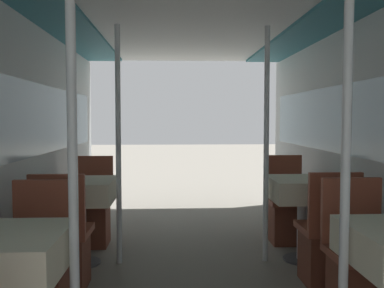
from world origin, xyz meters
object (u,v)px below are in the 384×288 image
object	(u,v)px
chair_left_far_0	(39,282)
support_pole_right_1	(266,145)
dining_table_right_1	(304,193)
dining_table_left_1	(79,195)
support_pole_right_0	(346,167)
chair_right_far_0	(360,276)
chair_right_near_1	(326,248)
dining_table_left_0	(0,261)
support_pole_left_1	(118,146)
support_pole_left_0	(73,169)
chair_right_far_1	(286,215)
chair_left_near_1	(63,252)
chair_left_far_1	(92,217)

from	to	relation	value
chair_left_far_0	support_pole_right_1	bearing A→B (deg)	-144.94
chair_left_far_0	dining_table_right_1	world-z (taller)	chair_left_far_0
dining_table_left_1	support_pole_right_0	size ratio (longest dim) A/B	0.36
chair_right_far_0	dining_table_right_1	bearing A→B (deg)	-90.00
chair_right_near_1	chair_left_far_0	bearing A→B (deg)	-163.63
chair_left_far_0	dining_table_left_0	bearing A→B (deg)	90.00
chair_left_far_0	dining_table_right_1	bearing A→B (deg)	-149.88
chair_left_far_0	support_pole_left_1	xyz separation A→B (m)	(0.35, 1.17, 0.77)
support_pole_left_0	chair_right_far_1	world-z (taller)	support_pole_left_0
dining_table_right_1	chair_right_far_1	distance (m)	0.67
dining_table_left_1	dining_table_right_1	xyz separation A→B (m)	(2.02, 0.00, 0.00)
support_pole_left_0	chair_right_far_0	bearing A→B (deg)	19.11
chair_right_near_1	chair_right_far_1	xyz separation A→B (m)	(0.00, 1.16, 0.00)
support_pole_left_1	chair_right_far_1	xyz separation A→B (m)	(1.67, 0.58, -0.77)
dining_table_right_1	chair_right_near_1	xyz separation A→B (m)	(0.00, -0.58, -0.33)
dining_table_right_1	support_pole_left_1	bearing A→B (deg)	180.00
support_pole_right_1	chair_left_near_1	bearing A→B (deg)	-160.89
dining_table_left_0	dining_table_left_1	xyz separation A→B (m)	(0.00, 1.75, 0.00)
dining_table_left_1	support_pole_right_1	size ratio (longest dim) A/B	0.36
chair_left_far_0	chair_right_far_0	xyz separation A→B (m)	(2.02, 0.00, 0.00)
support_pole_right_1	support_pole_right_0	bearing A→B (deg)	-90.00
support_pole_right_0	chair_right_near_1	distance (m)	1.45
chair_left_near_1	chair_left_far_1	world-z (taller)	same
chair_right_near_1	chair_right_far_1	bearing A→B (deg)	90.00
chair_right_near_1	support_pole_right_1	bearing A→B (deg)	121.22
dining_table_left_1	chair_right_far_1	bearing A→B (deg)	15.98
chair_left_near_1	dining_table_right_1	bearing A→B (deg)	15.98
dining_table_left_1	chair_right_far_1	xyz separation A→B (m)	(2.02, 0.58, -0.33)
support_pole_right_0	chair_right_near_1	size ratio (longest dim) A/B	2.35
chair_left_far_0	chair_left_near_1	size ratio (longest dim) A/B	1.00
support_pole_right_0	chair_right_far_1	xyz separation A→B (m)	(0.35, 2.33, -0.77)
dining_table_left_1	support_pole_right_0	bearing A→B (deg)	-46.35
chair_left_far_0	chair_left_far_1	bearing A→B (deg)	-90.00
chair_left_far_0	support_pole_right_0	size ratio (longest dim) A/B	0.43
chair_left_near_1	chair_right_far_1	distance (m)	2.33
chair_left_far_1	support_pole_right_0	xyz separation A→B (m)	(1.67, -2.33, 0.77)
chair_left_far_1	dining_table_right_1	xyz separation A→B (m)	(2.02, -0.58, 0.33)
chair_right_far_1	support_pole_right_1	size ratio (longest dim) A/B	0.43
chair_left_far_0	chair_left_far_1	size ratio (longest dim) A/B	1.00
chair_left_far_0	chair_right_far_0	world-z (taller)	same
dining_table_right_1	chair_right_far_1	world-z (taller)	chair_right_far_1
dining_table_left_0	chair_left_far_0	bearing A→B (deg)	90.00
chair_left_near_1	chair_right_far_1	size ratio (longest dim) A/B	1.00
support_pole_left_0	chair_right_far_0	world-z (taller)	support_pole_left_0
chair_left_far_1	chair_right_far_0	bearing A→B (deg)	139.09
chair_left_near_1	support_pole_right_1	size ratio (longest dim) A/B	0.43
dining_table_left_0	chair_left_near_1	xyz separation A→B (m)	(0.00, 1.17, -0.33)
support_pole_left_0	chair_left_near_1	distance (m)	1.45
chair_right_near_1	support_pole_right_0	bearing A→B (deg)	-106.66
dining_table_left_0	chair_right_near_1	xyz separation A→B (m)	(2.02, 1.17, -0.33)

